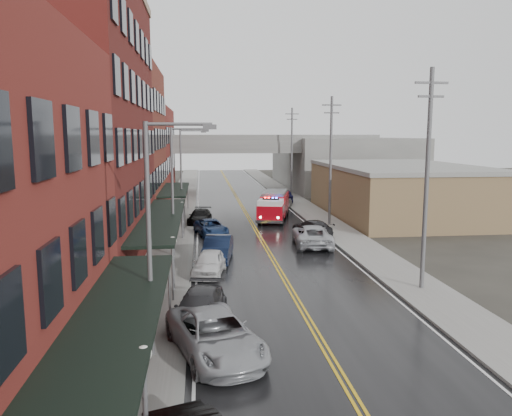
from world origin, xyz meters
TOP-DOWN VIEW (x-y plane):
  - road at (0.00, 30.00)m, footprint 11.00×160.00m
  - sidewalk_left at (-7.30, 30.00)m, footprint 3.00×160.00m
  - sidewalk_right at (7.30, 30.00)m, footprint 3.00×160.00m
  - curb_left at (-5.65, 30.00)m, footprint 0.30×160.00m
  - curb_right at (5.65, 30.00)m, footprint 0.30×160.00m
  - brick_building_b at (-13.30, 23.00)m, footprint 9.00×20.00m
  - brick_building_c at (-13.30, 40.50)m, footprint 9.00×15.00m
  - brick_building_far at (-13.30, 58.00)m, footprint 9.00×20.00m
  - tan_building at (16.00, 40.00)m, footprint 14.00×22.00m
  - right_far_block at (18.00, 70.00)m, footprint 18.00×30.00m
  - awning_0 at (-7.49, 4.00)m, footprint 2.60×16.00m
  - awning_1 at (-7.49, 23.00)m, footprint 2.60×18.00m
  - awning_2 at (-7.49, 40.50)m, footprint 2.60×13.00m
  - globe_lamp_0 at (-6.40, 2.00)m, footprint 0.44×0.44m
  - globe_lamp_1 at (-6.40, 16.00)m, footprint 0.44×0.44m
  - globe_lamp_2 at (-6.40, 30.00)m, footprint 0.44×0.44m
  - street_lamp_0 at (-6.55, 8.00)m, footprint 2.64×0.22m
  - street_lamp_1 at (-6.55, 24.00)m, footprint 2.64×0.22m
  - street_lamp_2 at (-6.55, 40.00)m, footprint 2.64×0.22m
  - utility_pole_0 at (7.20, 15.00)m, footprint 1.80×0.24m
  - utility_pole_1 at (7.20, 35.00)m, footprint 1.80×0.24m
  - utility_pole_2 at (7.20, 55.00)m, footprint 1.80×0.24m
  - overpass at (0.00, 62.00)m, footprint 40.00×10.00m
  - fire_truck at (2.36, 38.33)m, footprint 4.54×8.04m
  - parked_car_left_2 at (-4.39, 8.00)m, footprint 4.37×6.54m
  - parked_car_left_3 at (-5.00, 11.30)m, footprint 2.91×5.40m
  - parked_car_left_4 at (-4.41, 19.38)m, footprint 2.54×4.62m
  - parked_car_left_5 at (-3.77, 22.80)m, footprint 2.46×5.26m
  - parked_car_left_6 at (-4.04, 31.64)m, footprint 3.23×5.15m
  - parked_car_left_7 at (-5.00, 37.31)m, footprint 2.62×4.95m
  - parked_car_right_0 at (3.60, 26.48)m, footprint 3.33×6.21m
  - parked_car_right_1 at (4.55, 30.59)m, footprint 3.21×4.95m
  - parked_car_right_2 at (4.49, 46.20)m, footprint 3.38×5.19m
  - parked_car_right_3 at (5.00, 50.56)m, footprint 2.41×5.27m

SIDE VIEW (x-z plane):
  - road at x=0.00m, z-range 0.00..0.02m
  - sidewalk_left at x=-7.30m, z-range 0.00..0.15m
  - sidewalk_right at x=7.30m, z-range 0.00..0.15m
  - curb_left at x=-5.65m, z-range 0.00..0.15m
  - curb_right at x=5.65m, z-range 0.00..0.15m
  - parked_car_left_6 at x=-4.04m, z-range 0.00..1.33m
  - parked_car_right_1 at x=4.55m, z-range 0.00..1.33m
  - parked_car_left_7 at x=-5.00m, z-range 0.00..1.37m
  - parked_car_left_3 at x=-5.00m, z-range 0.00..1.49m
  - parked_car_left_4 at x=-4.41m, z-range 0.00..1.49m
  - parked_car_right_2 at x=4.49m, z-range 0.00..1.64m
  - parked_car_right_0 at x=3.60m, z-range 0.00..1.66m
  - parked_car_left_5 at x=-3.77m, z-range 0.00..1.67m
  - parked_car_left_2 at x=-4.39m, z-range 0.00..1.67m
  - parked_car_right_3 at x=5.00m, z-range 0.00..1.68m
  - fire_truck at x=2.36m, z-range 0.12..2.92m
  - globe_lamp_0 at x=-6.40m, z-range 0.75..3.87m
  - globe_lamp_1 at x=-6.40m, z-range 0.75..3.87m
  - globe_lamp_2 at x=-6.40m, z-range 0.75..3.87m
  - tan_building at x=16.00m, z-range 0.00..5.00m
  - awning_2 at x=-7.49m, z-range 1.44..4.53m
  - awning_0 at x=-7.49m, z-range 1.44..4.53m
  - awning_1 at x=-7.49m, z-range 1.44..4.53m
  - right_far_block at x=18.00m, z-range 0.00..8.00m
  - street_lamp_0 at x=-6.55m, z-range 0.69..9.69m
  - street_lamp_1 at x=-6.55m, z-range 0.69..9.69m
  - street_lamp_2 at x=-6.55m, z-range 0.69..9.69m
  - overpass at x=0.00m, z-range 2.24..9.74m
  - brick_building_far at x=-13.30m, z-range 0.00..12.00m
  - utility_pole_0 at x=7.20m, z-range 0.31..12.31m
  - utility_pole_1 at x=7.20m, z-range 0.31..12.31m
  - utility_pole_2 at x=7.20m, z-range 0.31..12.31m
  - brick_building_c at x=-13.30m, z-range 0.00..15.00m
  - brick_building_b at x=-13.30m, z-range 0.00..18.00m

